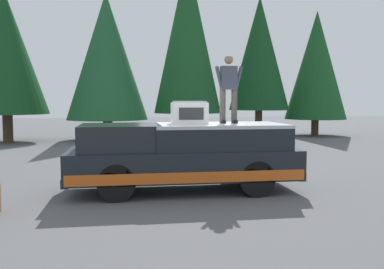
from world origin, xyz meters
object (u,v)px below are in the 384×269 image
object	(u,v)px
parked_car_navy	(238,135)
person_on_truck_bed	(229,87)
compressor_unit	(189,113)
pickup_truck	(183,156)

from	to	relation	value
parked_car_navy	person_on_truck_bed	bearing A→B (deg)	163.19
compressor_unit	parked_car_navy	bearing A→B (deg)	-22.13
person_on_truck_bed	parked_car_navy	size ratio (longest dim) A/B	0.41
compressor_unit	person_on_truck_bed	distance (m)	1.21
person_on_truck_bed	parked_car_navy	bearing A→B (deg)	-16.81
compressor_unit	person_on_truck_bed	bearing A→B (deg)	-79.93
parked_car_navy	pickup_truck	bearing A→B (deg)	157.08
pickup_truck	parked_car_navy	size ratio (longest dim) A/B	1.35
pickup_truck	compressor_unit	bearing A→B (deg)	-93.97
compressor_unit	parked_car_navy	xyz separation A→B (m)	(9.24, -3.76, -1.35)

